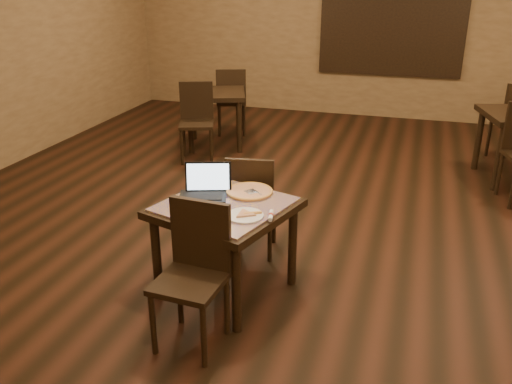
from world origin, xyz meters
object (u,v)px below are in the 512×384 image
(chair_main_near, at_px, (195,266))
(other_table_b_chair_near, at_px, (197,117))
(other_table_b, at_px, (215,101))
(chair_main_far, at_px, (251,200))
(other_table_b_chair_far, at_px, (231,98))
(tiled_table, at_px, (225,216))
(laptop, at_px, (205,188))
(pizza_pan, at_px, (250,193))

(chair_main_near, relative_size, other_table_b_chair_near, 0.98)
(other_table_b, bearing_deg, chair_main_far, -83.19)
(other_table_b, height_order, other_table_b_chair_far, other_table_b_chair_far)
(tiled_table, relative_size, other_table_b, 1.06)
(chair_main_far, distance_m, laptop, 0.63)
(other_table_b, distance_m, other_table_b_chair_near, 0.61)
(other_table_b, bearing_deg, chair_main_near, -90.39)
(other_table_b, height_order, other_table_b_chair_near, other_table_b_chair_near)
(other_table_b, relative_size, other_table_b_chair_near, 1.05)
(other_table_b_chair_near, bearing_deg, other_table_b, 67.36)
(chair_main_far, xyz_separation_m, pizza_pan, (0.11, -0.38, 0.23))
(tiled_table, height_order, other_table_b_chair_near, other_table_b_chair_near)
(tiled_table, height_order, other_table_b, other_table_b)
(pizza_pan, distance_m, other_table_b_chair_far, 4.25)
(chair_main_near, xyz_separation_m, laptop, (-0.21, 0.72, 0.26))
(other_table_b_chair_far, bearing_deg, chair_main_far, 92.40)
(chair_main_far, distance_m, other_table_b_chair_far, 3.85)
(laptop, relative_size, other_table_b_chair_far, 0.41)
(chair_main_far, height_order, pizza_pan, chair_main_far)
(other_table_b_chair_near, bearing_deg, pizza_pan, -79.18)
(chair_main_near, xyz_separation_m, other_table_b_chair_far, (-1.45, 4.80, 0.01))
(tiled_table, distance_m, other_table_b_chair_far, 4.43)
(pizza_pan, relative_size, other_table_b_chair_near, 0.36)
(tiled_table, height_order, laptop, laptop)
(pizza_pan, relative_size, other_table_b_chair_far, 0.36)
(chair_main_near, height_order, other_table_b_chair_near, other_table_b_chair_near)
(chair_main_far, relative_size, laptop, 2.24)
(tiled_table, height_order, chair_main_near, chair_main_near)
(tiled_table, bearing_deg, other_table_b_chair_far, 126.19)
(tiled_table, height_order, chair_main_far, chair_main_far)
(chair_main_far, height_order, other_table_b_chair_far, other_table_b_chair_far)
(other_table_b, bearing_deg, laptop, -89.69)
(laptop, bearing_deg, chair_main_far, 48.83)
(tiled_table, distance_m, pizza_pan, 0.29)
(chair_main_near, relative_size, other_table_b_chair_far, 0.98)
(chair_main_far, xyz_separation_m, other_table_b_chair_near, (-1.51, 2.37, 0.04))
(tiled_table, distance_m, chair_main_near, 0.62)
(laptop, height_order, other_table_b, laptop)
(other_table_b_chair_far, bearing_deg, tiled_table, 89.22)
(chair_main_near, distance_m, chair_main_far, 1.23)
(other_table_b_chair_near, bearing_deg, tiled_table, -83.05)
(chair_main_far, height_order, other_table_b, chair_main_far)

